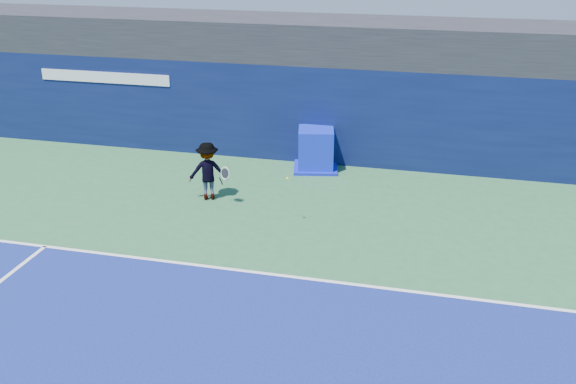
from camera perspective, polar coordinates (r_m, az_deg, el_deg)
ground at (r=11.50m, az=-7.61°, el=-14.31°), size 80.00×80.00×0.00m
baseline at (r=13.86m, az=-3.20°, el=-7.10°), size 24.00×0.10×0.01m
stadium_band at (r=20.58m, az=3.55°, el=13.43°), size 36.00×3.00×1.20m
back_wall_assembly at (r=20.07m, az=2.88°, el=7.06°), size 36.00×1.03×3.00m
equipment_cart at (r=19.45m, az=2.49°, el=3.69°), size 1.54×1.54×1.25m
tennis_player at (r=17.29m, az=-7.13°, el=1.86°), size 1.32×0.90×1.59m
tennis_ball at (r=15.43m, az=-0.05°, el=1.20°), size 0.07×0.07×0.07m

